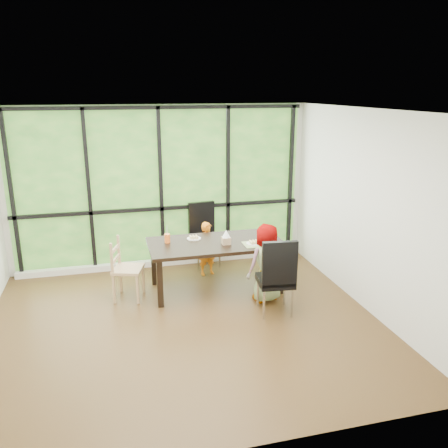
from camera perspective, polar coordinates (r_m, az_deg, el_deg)
The scene contains 23 objects.
ground at distance 6.13m, azimuth -4.83°, elevation -12.26°, with size 5.00×5.00×0.00m, color black.
back_wall at distance 7.77m, azimuth -7.88°, elevation 4.53°, with size 5.00×5.00×0.00m, color silver.
foliage_backdrop at distance 7.75m, azimuth -7.86°, elevation 4.50°, with size 4.80×0.02×2.65m, color #284F1F.
window_mullions at distance 7.71m, azimuth -7.82°, elevation 4.44°, with size 4.80×0.06×2.65m, color black, non-canonical shape.
window_sill at distance 8.04m, azimuth -7.43°, elevation -4.71°, with size 4.80×0.12×0.10m, color silver.
dining_table at distance 6.95m, azimuth -1.01°, elevation -5.17°, with size 1.98×1.00×0.75m, color black.
chair_window_leather at distance 7.81m, azimuth -2.35°, elevation -1.43°, with size 0.46×0.46×1.08m, color black.
chair_interior_leather at distance 6.21m, azimuth 6.39°, elevation -6.34°, with size 0.46×0.46×1.08m, color black.
chair_end_beech at distance 6.76m, azimuth -11.82°, elevation -5.50°, with size 0.42×0.40×0.90m, color #A37E57.
child_toddler at distance 7.47m, azimuth -2.07°, elevation -3.05°, with size 0.32×0.21×0.88m, color orange.
child_older at distance 6.54m, azimuth 5.15°, elevation -4.86°, with size 0.56×0.36×1.14m, color slate.
placemat at distance 6.74m, azimuth 4.18°, elevation -2.48°, with size 0.41×0.30×0.01m, color tan.
plate_far at distance 6.97m, azimuth -3.76°, elevation -1.81°, with size 0.21×0.21×0.01m, color white.
plate_near at distance 6.74m, azimuth 3.75°, elevation -2.43°, with size 0.23×0.23×0.01m, color white.
orange_cup at distance 6.82m, azimuth -7.06°, elevation -1.77°, with size 0.08×0.08×0.13m, color orange.
green_cup at distance 6.80m, azimuth 6.19°, elevation -1.89°, with size 0.07×0.07×0.12m, color green.
white_mug at distance 7.09m, azimuth 6.05°, elevation -1.28°, with size 0.07×0.07×0.07m, color white.
tissue_box at distance 6.71m, azimuth 0.26°, elevation -2.07°, with size 0.12×0.12×0.11m, color tan.
crepe_rolls_far at distance 6.96m, azimuth -3.76°, elevation -1.62°, with size 0.15×0.12×0.04m, color tan, non-canonical shape.
crepe_rolls_near at distance 6.74m, azimuth 3.75°, elevation -2.23°, with size 0.15×0.12×0.04m, color tan, non-canonical shape.
straw_white at distance 6.79m, azimuth -7.09°, elevation -0.92°, with size 0.01×0.01×0.20m, color white.
straw_pink at distance 6.76m, azimuth 6.22°, elevation -1.09°, with size 0.01×0.01×0.20m, color pink.
tissue at distance 6.68m, azimuth 0.27°, elevation -1.20°, with size 0.12×0.12×0.11m, color white.
Camera 1 is at (-0.84, -5.31, 2.94)m, focal length 36.84 mm.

